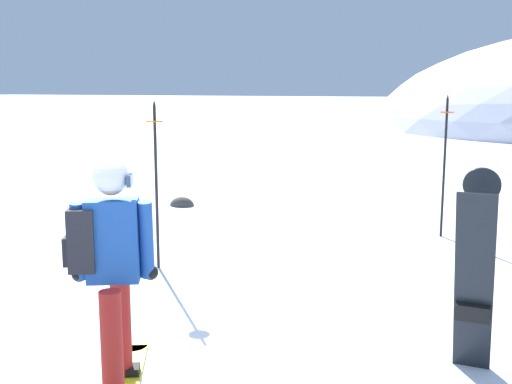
{
  "coord_description": "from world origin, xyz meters",
  "views": [
    {
      "loc": [
        2.99,
        -3.66,
        2.19
      ],
      "look_at": [
        0.15,
        2.8,
        1.0
      ],
      "focal_mm": 43.55,
      "sensor_mm": 36.0,
      "label": 1
    }
  ],
  "objects_px": {
    "spare_snowboard": "(475,274)",
    "piste_marker_near": "(445,157)",
    "rock_dark": "(182,206)",
    "snowboarder_main": "(110,270)",
    "rock_mid": "(89,228)",
    "piste_marker_far": "(156,174)"
  },
  "relations": [
    {
      "from": "snowboarder_main",
      "to": "spare_snowboard",
      "type": "bearing_deg",
      "value": 29.38
    },
    {
      "from": "snowboarder_main",
      "to": "rock_dark",
      "type": "bearing_deg",
      "value": 116.57
    },
    {
      "from": "spare_snowboard",
      "to": "rock_mid",
      "type": "bearing_deg",
      "value": 153.77
    },
    {
      "from": "piste_marker_far",
      "to": "rock_dark",
      "type": "bearing_deg",
      "value": 116.39
    },
    {
      "from": "spare_snowboard",
      "to": "piste_marker_near",
      "type": "bearing_deg",
      "value": 99.88
    },
    {
      "from": "rock_dark",
      "to": "rock_mid",
      "type": "height_order",
      "value": "rock_mid"
    },
    {
      "from": "rock_dark",
      "to": "piste_marker_near",
      "type": "bearing_deg",
      "value": -6.83
    },
    {
      "from": "rock_dark",
      "to": "spare_snowboard",
      "type": "bearing_deg",
      "value": -42.78
    },
    {
      "from": "snowboarder_main",
      "to": "rock_dark",
      "type": "height_order",
      "value": "snowboarder_main"
    },
    {
      "from": "spare_snowboard",
      "to": "piste_marker_far",
      "type": "relative_size",
      "value": 0.78
    },
    {
      "from": "rock_dark",
      "to": "rock_mid",
      "type": "distance_m",
      "value": 2.26
    },
    {
      "from": "snowboarder_main",
      "to": "piste_marker_near",
      "type": "relative_size",
      "value": 0.82
    },
    {
      "from": "spare_snowboard",
      "to": "rock_dark",
      "type": "xyz_separation_m",
      "value": [
        -5.58,
        5.16,
        -0.81
      ]
    },
    {
      "from": "piste_marker_far",
      "to": "snowboarder_main",
      "type": "bearing_deg",
      "value": -63.2
    },
    {
      "from": "piste_marker_far",
      "to": "rock_mid",
      "type": "height_order",
      "value": "piste_marker_far"
    },
    {
      "from": "piste_marker_near",
      "to": "rock_dark",
      "type": "distance_m",
      "value": 4.96
    },
    {
      "from": "piste_marker_far",
      "to": "piste_marker_near",
      "type": "bearing_deg",
      "value": 46.05
    },
    {
      "from": "snowboarder_main",
      "to": "rock_mid",
      "type": "distance_m",
      "value": 5.66
    },
    {
      "from": "spare_snowboard",
      "to": "piste_marker_far",
      "type": "bearing_deg",
      "value": 158.13
    },
    {
      "from": "spare_snowboard",
      "to": "rock_dark",
      "type": "distance_m",
      "value": 7.65
    },
    {
      "from": "spare_snowboard",
      "to": "rock_mid",
      "type": "xyz_separation_m",
      "value": [
        -5.96,
        2.94,
        -0.81
      ]
    },
    {
      "from": "snowboarder_main",
      "to": "rock_mid",
      "type": "xyz_separation_m",
      "value": [
        -3.62,
        4.25,
        -0.92
      ]
    }
  ]
}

